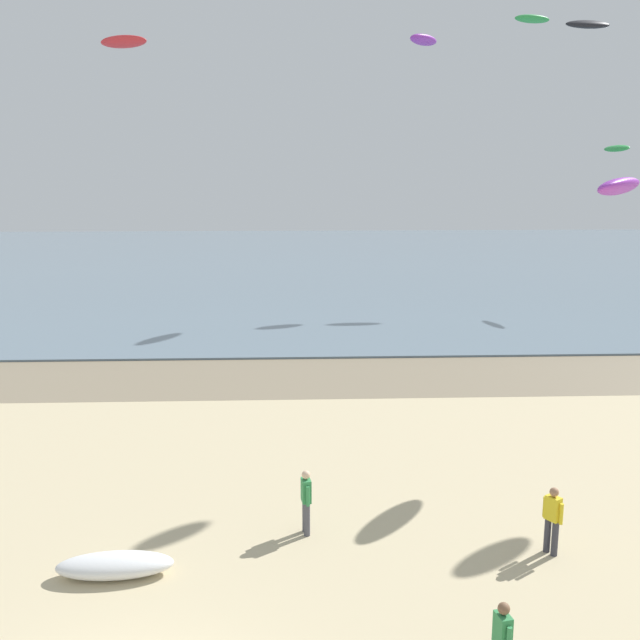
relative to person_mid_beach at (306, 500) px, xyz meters
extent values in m
cube|color=#84755B|center=(-3.39, 14.15, -0.91)|extent=(120.00, 6.32, 0.01)
cube|color=slate|center=(-3.39, 52.31, -0.87)|extent=(160.00, 70.00, 0.10)
cube|color=#338C4C|center=(3.35, -5.85, 0.26)|extent=(0.29, 0.40, 0.60)
sphere|color=brown|center=(3.35, -5.85, 0.68)|extent=(0.22, 0.22, 0.22)
cylinder|color=#338C4C|center=(3.31, -5.62, 0.21)|extent=(0.09, 0.09, 0.52)
cylinder|color=#4C4C56|center=(-0.02, 0.11, -0.48)|extent=(0.16, 0.16, 0.88)
cylinder|color=#4C4C56|center=(0.02, -0.11, -0.48)|extent=(0.16, 0.16, 0.88)
cube|color=#338C4C|center=(0.00, 0.00, 0.26)|extent=(0.27, 0.39, 0.60)
sphere|color=beige|center=(0.00, 0.00, 0.68)|extent=(0.22, 0.22, 0.22)
cylinder|color=#338C4C|center=(-0.04, 0.24, 0.21)|extent=(0.09, 0.09, 0.52)
cylinder|color=#338C4C|center=(0.04, -0.24, 0.21)|extent=(0.09, 0.09, 0.52)
cylinder|color=#383842|center=(5.84, -1.14, -0.48)|extent=(0.16, 0.16, 0.88)
cylinder|color=#383842|center=(5.96, -1.33, -0.48)|extent=(0.16, 0.16, 0.88)
cube|color=yellow|center=(5.90, -1.24, 0.26)|extent=(0.38, 0.42, 0.60)
sphere|color=#9E7051|center=(5.90, -1.24, 0.68)|extent=(0.22, 0.22, 0.22)
cylinder|color=yellow|center=(5.77, -1.04, 0.21)|extent=(0.09, 0.09, 0.52)
cylinder|color=yellow|center=(6.03, -1.44, 0.21)|extent=(0.09, 0.09, 0.52)
ellipsoid|color=white|center=(-4.42, -1.82, -0.65)|extent=(2.72, 1.12, 0.53)
ellipsoid|color=red|center=(-10.14, 29.31, 15.47)|extent=(3.42, 2.39, 0.93)
ellipsoid|color=purple|center=(8.37, 32.60, 16.21)|extent=(2.87, 3.38, 0.79)
ellipsoid|color=green|center=(16.69, 36.72, 18.30)|extent=(3.04, 1.90, 0.68)
ellipsoid|color=green|center=(20.91, 30.96, 9.36)|extent=(1.43, 2.49, 0.62)
ellipsoid|color=purple|center=(10.18, 6.21, 7.65)|extent=(2.81, 3.01, 0.83)
ellipsoid|color=black|center=(20.79, 37.08, 18.03)|extent=(3.32, 1.39, 0.90)
camera|label=1|loc=(-0.35, -17.34, 8.33)|focal=41.42mm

